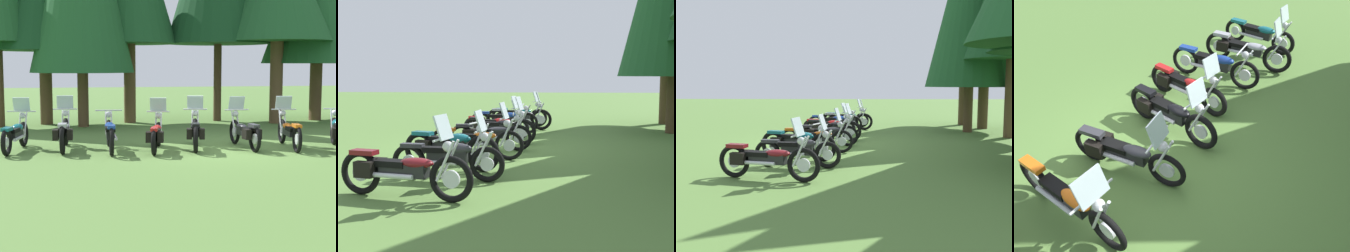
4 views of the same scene
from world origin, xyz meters
The scene contains 8 objects.
ground_plane centered at (0.00, 0.00, 0.00)m, with size 80.00×80.00×0.00m, color #547A38.
motorcycle_0 centered at (-5.35, 0.66, 0.45)m, with size 0.77×2.22×1.35m.
motorcycle_1 centered at (-4.12, 0.64, 0.47)m, with size 0.66×2.41×1.39m.
motorcycle_2 centered at (-2.95, 0.23, 0.47)m, with size 0.72×2.34×1.02m.
motorcycle_3 centered at (-1.77, 0.02, 0.44)m, with size 0.81×2.14×1.35m.
motorcycle_4 centered at (-0.69, 0.21, 0.47)m, with size 0.83×2.19×1.38m.
motorcycle_5 centered at (0.63, 0.08, 0.45)m, with size 0.69×2.19×1.35m.
motorcycle_6 centered at (1.82, -0.08, 0.46)m, with size 0.69×2.33×1.36m.
Camera 1 is at (-3.89, -13.64, 2.22)m, focal length 57.73 mm.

